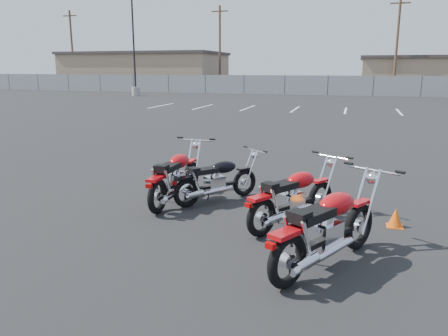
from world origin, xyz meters
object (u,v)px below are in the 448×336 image
(motorcycle_second_black, at_px, (217,180))
(motorcycle_third_red, at_px, (293,197))
(motorcycle_rear_red, at_px, (327,228))
(motorcycle_front_red, at_px, (176,176))

(motorcycle_second_black, relative_size, motorcycle_third_red, 0.85)
(motorcycle_third_red, distance_m, motorcycle_rear_red, 1.52)
(motorcycle_front_red, bearing_deg, motorcycle_second_black, 16.72)
(motorcycle_second_black, xyz_separation_m, motorcycle_rear_red, (2.19, -2.28, 0.10))
(motorcycle_rear_red, bearing_deg, motorcycle_second_black, 133.81)
(motorcycle_front_red, relative_size, motorcycle_third_red, 1.10)
(motorcycle_front_red, xyz_separation_m, motorcycle_rear_red, (2.93, -2.06, 0.03))
(motorcycle_front_red, relative_size, motorcycle_rear_red, 0.99)
(motorcycle_second_black, bearing_deg, motorcycle_third_red, -29.62)
(motorcycle_second_black, bearing_deg, motorcycle_rear_red, -46.19)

